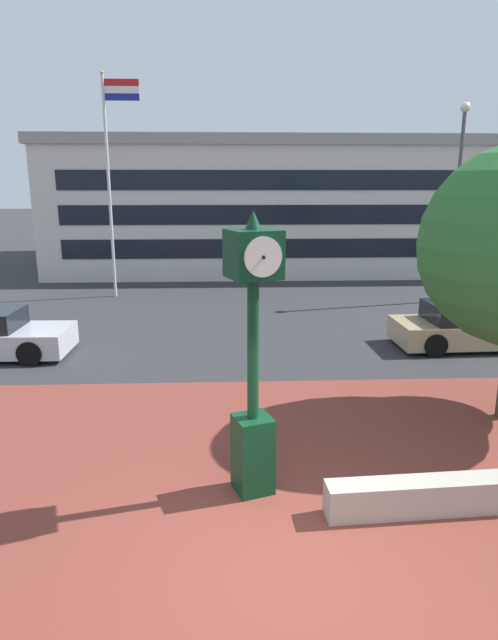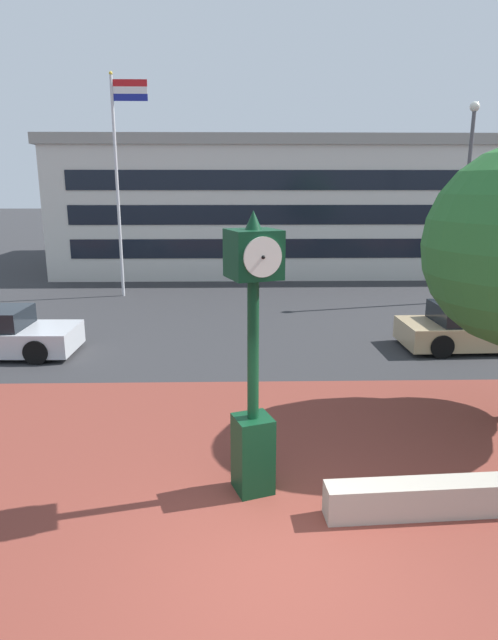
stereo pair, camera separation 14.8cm
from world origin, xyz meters
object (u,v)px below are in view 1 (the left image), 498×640
(civic_building, at_px, (277,204))
(street_lamp_post, at_px, (458,185))
(street_clock, at_px, (253,359))
(car_street_near, at_px, (465,327))
(flagpole_primary, at_px, (111,173))

(civic_building, distance_m, street_lamp_post, 13.18)
(street_clock, height_order, car_street_near, street_clock)
(street_clock, xyz_separation_m, civic_building, (2.73, 25.12, 1.30))
(street_clock, relative_size, flagpole_primary, 0.48)
(car_street_near, distance_m, street_lamp_post, 7.55)
(car_street_near, bearing_deg, flagpole_primary, -125.88)
(flagpole_primary, xyz_separation_m, civic_building, (7.57, 10.30, -1.56))
(civic_building, xyz_separation_m, street_lamp_post, (5.73, -11.82, 1.09))
(street_lamp_post, bearing_deg, flagpole_primary, 173.48)
(street_clock, distance_m, car_street_near, 9.74)
(street_clock, xyz_separation_m, car_street_near, (6.41, 7.18, -1.52))
(car_street_near, distance_m, flagpole_primary, 14.28)
(street_clock, distance_m, civic_building, 25.30)
(street_clock, bearing_deg, car_street_near, 29.13)
(street_clock, xyz_separation_m, street_lamp_post, (8.46, 13.30, 2.39))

